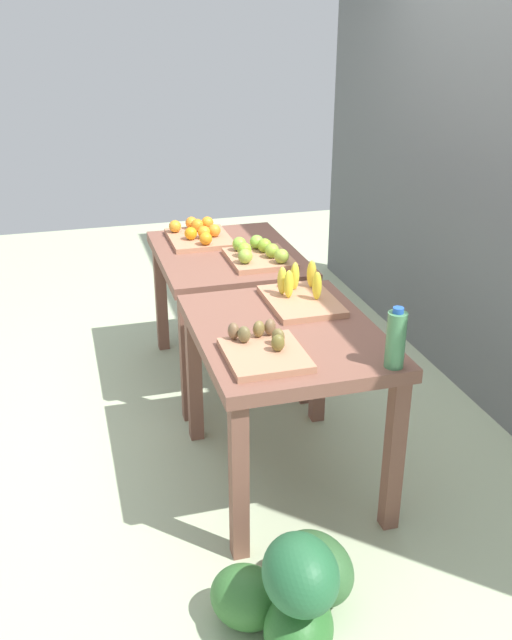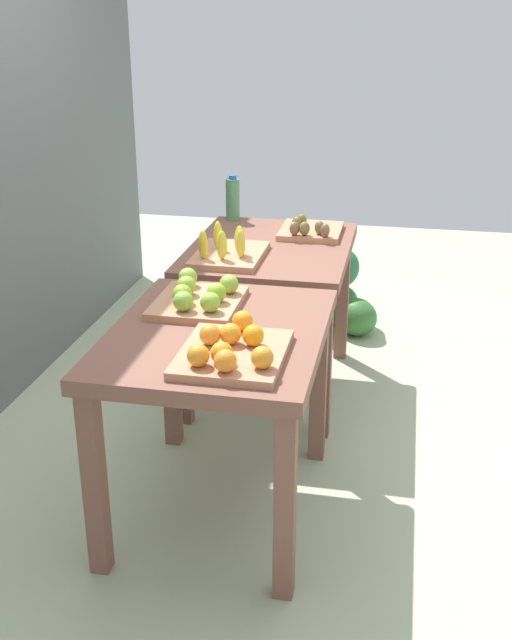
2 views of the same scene
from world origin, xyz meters
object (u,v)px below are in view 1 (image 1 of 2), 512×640
Objects in this scene: kiwi_bin at (264,349)px; water_bottle at (396,339)px; watermelon_pile at (294,589)px; display_table_right at (286,353)px; orange_bin at (199,234)px; banana_crate at (301,296)px; apple_bin at (258,254)px; display_table_left at (227,271)px.

water_bottle is at bearing 63.92° from kiwi_bin.
display_table_right is at bearing 164.41° from watermelon_pile.
orange_bin is 1.73× the size of water_bottle.
water_bottle is at bearing 11.14° from banana_crate.
water_bottle is at bearing 128.24° from watermelon_pile.
apple_bin reaches higher than display_table_right.
apple_bin is 1.38m from water_bottle.
display_table_left is 0.88m from banana_crate.
banana_crate reaches higher than watermelon_pile.
watermelon_pile is (2.26, -0.13, -0.65)m from orange_bin.
water_bottle reaches higher than banana_crate.
display_table_right is 0.32m from kiwi_bin.
water_bottle is at bearing 12.76° from orange_bin.
apple_bin is 1.95m from watermelon_pile.
water_bottle is 0.39× the size of watermelon_pile.
orange_bin is at bearing 177.98° from kiwi_bin.
banana_crate is at bearing 10.46° from display_table_left.
display_table_right is 2.57× the size of apple_bin.
banana_crate reaches higher than display_table_right.
display_table_right is at bearing -146.80° from water_bottle.
kiwi_bin is at bearing -33.76° from banana_crate.
banana_crate is 1.39m from watermelon_pile.
banana_crate reaches higher than orange_bin.
water_bottle is at bearing 10.77° from display_table_left.
display_table_left is at bearing 180.00° from display_table_right.
display_table_right is 2.83× the size of kiwi_bin.
apple_bin is at bearing 27.71° from orange_bin.
orange_bin reaches higher than display_table_left.
water_bottle is (1.83, 0.41, 0.08)m from orange_bin.
banana_crate is 0.74m from water_bottle.
display_table_left reaches higher than watermelon_pile.
display_table_left is 0.30m from apple_bin.
display_table_left is 1.00× the size of display_table_right.
apple_bin is at bearing -177.54° from banana_crate.
water_bottle reaches higher than display_table_left.
kiwi_bin is 1.44× the size of water_bottle.
apple_bin is 0.64m from banana_crate.
watermelon_pile is (0.66, -0.08, -0.64)m from kiwi_bin.
banana_crate is 1.73× the size of water_bottle.
water_bottle reaches higher than watermelon_pile.
display_table_left is 1.63m from water_bottle.
watermelon_pile is (1.16, -0.41, -0.65)m from banana_crate.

